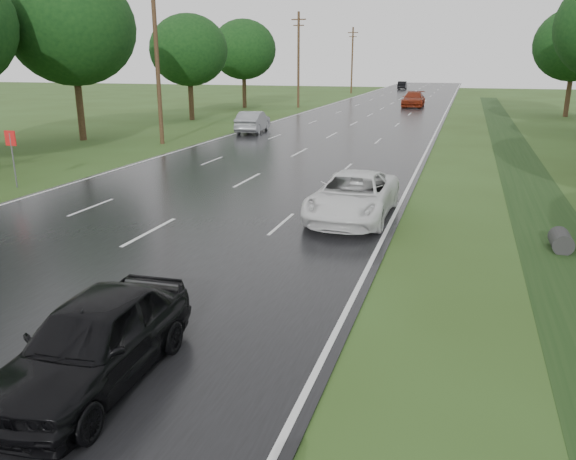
{
  "coord_description": "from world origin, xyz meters",
  "views": [
    {
      "loc": [
        8.75,
        -6.07,
        4.93
      ],
      "look_at": [
        5.14,
        5.44,
        1.3
      ],
      "focal_mm": 35.0,
      "sensor_mm": 36.0,
      "label": 1
    }
  ],
  "objects_px": {
    "white_pickup": "(353,196)",
    "road_sign": "(12,147)",
    "silver_sedan": "(253,122)",
    "dark_sedan": "(94,341)"
  },
  "relations": [
    {
      "from": "road_sign",
      "to": "white_pickup",
      "type": "bearing_deg",
      "value": -2.44
    },
    {
      "from": "dark_sedan",
      "to": "silver_sedan",
      "type": "height_order",
      "value": "silver_sedan"
    },
    {
      "from": "dark_sedan",
      "to": "road_sign",
      "type": "bearing_deg",
      "value": 133.92
    },
    {
      "from": "dark_sedan",
      "to": "white_pickup",
      "type": "bearing_deg",
      "value": 77.25
    },
    {
      "from": "road_sign",
      "to": "dark_sedan",
      "type": "xyz_separation_m",
      "value": [
        12.0,
        -11.46,
        -0.89
      ]
    },
    {
      "from": "road_sign",
      "to": "silver_sedan",
      "type": "bearing_deg",
      "value": 82.29
    },
    {
      "from": "white_pickup",
      "to": "road_sign",
      "type": "bearing_deg",
      "value": 178.16
    },
    {
      "from": "road_sign",
      "to": "silver_sedan",
      "type": "xyz_separation_m",
      "value": [
        2.7,
        19.96,
        -0.85
      ]
    },
    {
      "from": "road_sign",
      "to": "silver_sedan",
      "type": "height_order",
      "value": "road_sign"
    },
    {
      "from": "road_sign",
      "to": "dark_sedan",
      "type": "bearing_deg",
      "value": -43.67
    }
  ]
}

